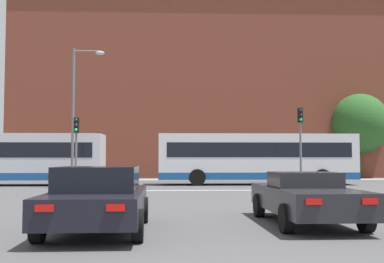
# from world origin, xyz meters

# --- Properties ---
(stop_line_strip) EXTENTS (9.46, 0.30, 0.01)m
(stop_line_strip) POSITION_xyz_m (0.00, 20.18, 0.00)
(stop_line_strip) COLOR silver
(stop_line_strip) RESTS_ON ground_plane
(far_pavement) EXTENTS (70.52, 2.50, 0.01)m
(far_pavement) POSITION_xyz_m (0.00, 33.25, 0.01)
(far_pavement) COLOR gray
(far_pavement) RESTS_ON ground_plane
(brick_civic_building) EXTENTS (36.57, 12.46, 22.93)m
(brick_civic_building) POSITION_xyz_m (2.90, 42.82, 9.01)
(brick_civic_building) COLOR brown
(brick_civic_building) RESTS_ON ground_plane
(car_saloon_left) EXTENTS (2.16, 4.74, 1.42)m
(car_saloon_left) POSITION_xyz_m (-2.44, 6.22, 0.73)
(car_saloon_left) COLOR black
(car_saloon_left) RESTS_ON ground_plane
(car_roadster_right) EXTENTS (2.03, 4.84, 1.26)m
(car_roadster_right) POSITION_xyz_m (2.47, 7.30, 0.65)
(car_roadster_right) COLOR #232328
(car_roadster_right) RESTS_ON ground_plane
(bus_crossing_lead) EXTENTS (12.30, 2.72, 3.16)m
(bus_crossing_lead) POSITION_xyz_m (4.53, 25.71, 1.70)
(bus_crossing_lead) COLOR silver
(bus_crossing_lead) RESTS_ON ground_plane
(bus_crossing_trailing) EXTENTS (11.24, 2.72, 3.14)m
(bus_crossing_trailing) POSITION_xyz_m (-10.68, 25.44, 1.69)
(bus_crossing_trailing) COLOR silver
(bus_crossing_trailing) RESTS_ON ground_plane
(traffic_light_near_left) EXTENTS (0.26, 0.31, 3.78)m
(traffic_light_near_left) POSITION_xyz_m (-5.85, 21.01, 2.57)
(traffic_light_near_left) COLOR slate
(traffic_light_near_left) RESTS_ON ground_plane
(traffic_light_near_right) EXTENTS (0.26, 0.31, 4.41)m
(traffic_light_near_right) POSITION_xyz_m (6.20, 21.43, 2.95)
(traffic_light_near_right) COLOR slate
(traffic_light_near_right) RESTS_ON ground_plane
(traffic_light_far_left) EXTENTS (0.26, 0.31, 3.64)m
(traffic_light_far_left) POSITION_xyz_m (-6.40, 32.37, 2.47)
(traffic_light_far_left) COLOR slate
(traffic_light_far_left) RESTS_ON ground_plane
(street_lamp_junction) EXTENTS (1.80, 0.36, 7.86)m
(street_lamp_junction) POSITION_xyz_m (-6.10, 22.64, 4.71)
(street_lamp_junction) COLOR slate
(street_lamp_junction) RESTS_ON ground_plane
(pedestrian_waiting) EXTENTS (0.40, 0.25, 1.74)m
(pedestrian_waiting) POSITION_xyz_m (3.50, 34.01, 1.02)
(pedestrian_waiting) COLOR brown
(pedestrian_waiting) RESTS_ON ground_plane
(pedestrian_walking_east) EXTENTS (0.42, 0.25, 1.76)m
(pedestrian_walking_east) POSITION_xyz_m (-7.31, 32.98, 1.04)
(pedestrian_walking_east) COLOR brown
(pedestrian_walking_east) RESTS_ON ground_plane
(tree_by_building) EXTENTS (5.01, 5.01, 7.33)m
(tree_by_building) POSITION_xyz_m (15.61, 36.76, 4.69)
(tree_by_building) COLOR #4C3823
(tree_by_building) RESTS_ON ground_plane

